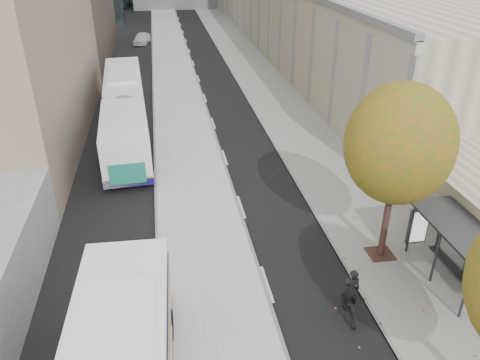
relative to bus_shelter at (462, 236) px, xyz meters
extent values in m
cube|color=#A2A2A2|center=(-9.56, 24.04, -2.11)|extent=(4.25, 150.00, 0.15)
cube|color=gray|center=(-1.56, 24.04, -2.15)|extent=(4.75, 150.00, 0.08)
cube|color=gray|center=(9.81, 53.04, 1.81)|extent=(18.00, 92.00, 8.00)
cube|color=#383A3F|center=(-0.19, 0.04, 0.37)|extent=(1.90, 4.40, 0.10)
cylinder|color=#383A3F|center=(-0.89, -1.96, -0.91)|extent=(0.10, 0.10, 2.40)
cube|color=silver|center=(0.53, 0.04, -0.86)|extent=(0.04, 4.00, 2.10)
cylinder|color=black|center=(-2.09, 2.04, -0.49)|extent=(0.28, 0.28, 3.24)
sphere|color=#2A5E1A|center=(-2.09, 2.04, 3.08)|extent=(4.20, 4.20, 4.20)
cube|color=white|center=(-13.49, 18.59, -0.67)|extent=(3.63, 18.38, 3.04)
cube|color=black|center=(-13.49, 18.59, -0.11)|extent=(3.65, 17.65, 1.06)
cube|color=#1C7E68|center=(-13.49, 9.49, -1.02)|extent=(1.93, 0.16, 1.18)
imported|color=black|center=(-4.85, -1.23, -1.68)|extent=(0.56, 1.70, 1.01)
imported|color=black|center=(-4.85, -1.23, -0.89)|extent=(0.64, 0.44, 1.70)
sphere|color=#328536|center=(-4.85, -1.23, -0.25)|extent=(0.26, 0.26, 0.26)
imported|color=silver|center=(-12.83, 47.80, -1.50)|extent=(2.38, 4.29, 1.38)
camera|label=1|loc=(-10.85, -13.08, 10.23)|focal=35.00mm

